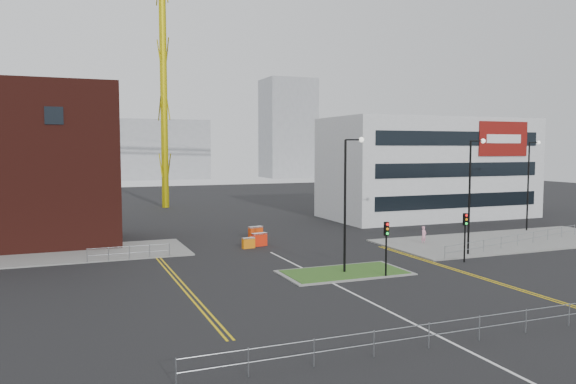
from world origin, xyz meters
TOP-DOWN VIEW (x-y plane):
  - ground at (0.00, 0.00)m, footprint 200.00×200.00m
  - pavement_left at (-20.00, 22.00)m, footprint 28.00×8.00m
  - pavement_right at (22.00, 14.00)m, footprint 24.00×10.00m
  - island_kerb at (2.00, 8.00)m, footprint 8.60×4.60m
  - grass_island at (2.00, 8.00)m, footprint 8.00×4.00m
  - office_block at (26.01, 31.97)m, footprint 25.00×12.20m
  - tower_crane at (3.77, 54.56)m, footprint 52.92×4.99m
  - streetlamp_island at (2.22, 8.00)m, footprint 1.46×0.36m
  - streetlamp_right_near at (14.22, 10.00)m, footprint 1.46×0.36m
  - streetlamp_right_far at (28.22, 18.00)m, footprint 1.46×0.36m
  - traffic_light_island at (4.00, 5.98)m, footprint 0.28×0.33m
  - traffic_light_right at (12.00, 7.98)m, footprint 0.28×0.33m
  - railing_front at (0.00, -6.00)m, footprint 24.05×0.05m
  - railing_left at (-11.00, 18.00)m, footprint 6.05×0.05m
  - railing_right at (20.50, 11.50)m, footprint 19.05×5.05m
  - centre_line at (0.00, 2.00)m, footprint 0.15×30.00m
  - yellow_left_a at (-9.00, 10.00)m, footprint 0.12×24.00m
  - yellow_left_b at (-8.70, 10.00)m, footprint 0.12×24.00m
  - yellow_right_a at (9.50, 6.00)m, footprint 0.12×20.00m
  - yellow_right_b at (9.80, 6.00)m, footprint 0.12×20.00m
  - skyline_b at (10.00, 130.00)m, footprint 24.00×12.00m
  - skyline_c at (45.00, 125.00)m, footprint 14.00×12.00m
  - skyline_d at (-8.00, 140.00)m, footprint 30.00×12.00m
  - pedestrian at (13.91, 15.72)m, footprint 0.66×0.53m
  - barrier_left at (-1.12, 19.43)m, footprint 1.14×0.55m
  - barrier_mid at (0.09, 20.13)m, footprint 1.42×0.74m
  - barrier_right at (1.06, 24.00)m, footprint 1.44×0.76m

SIDE VIEW (x-z plane):
  - ground at x=0.00m, z-range 0.00..0.00m
  - centre_line at x=0.00m, z-range 0.00..0.01m
  - yellow_left_a at x=-9.00m, z-range 0.00..0.01m
  - yellow_left_b at x=-8.70m, z-range 0.00..0.01m
  - yellow_right_a at x=9.50m, z-range 0.00..0.01m
  - yellow_right_b at x=9.80m, z-range 0.00..0.01m
  - island_kerb at x=2.00m, z-range 0.00..0.08m
  - pavement_left at x=-20.00m, z-range 0.00..0.12m
  - pavement_right at x=22.00m, z-range 0.00..0.12m
  - grass_island at x=2.00m, z-range 0.00..0.12m
  - barrier_left at x=-1.12m, z-range 0.04..0.96m
  - barrier_mid at x=0.09m, z-range 0.05..1.19m
  - barrier_right at x=1.06m, z-range 0.05..1.20m
  - railing_left at x=-11.00m, z-range 0.19..1.29m
  - railing_right at x=20.50m, z-range 0.23..1.33m
  - railing_front at x=0.00m, z-range 0.23..1.33m
  - pedestrian at x=13.91m, z-range 0.00..1.57m
  - traffic_light_island at x=4.00m, z-range 0.74..4.39m
  - traffic_light_right at x=12.00m, z-range 0.74..4.39m
  - streetlamp_island at x=2.22m, z-range 0.82..10.00m
  - streetlamp_right_near at x=14.22m, z-range 0.82..10.00m
  - streetlamp_right_far at x=28.22m, z-range 0.82..10.00m
  - skyline_d at x=-8.00m, z-range 0.00..12.00m
  - office_block at x=26.01m, z-range 0.00..12.00m
  - skyline_b at x=10.00m, z-range 0.00..16.00m
  - skyline_c at x=45.00m, z-range 0.00..28.00m
  - tower_crane at x=3.77m, z-range 7.26..45.47m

